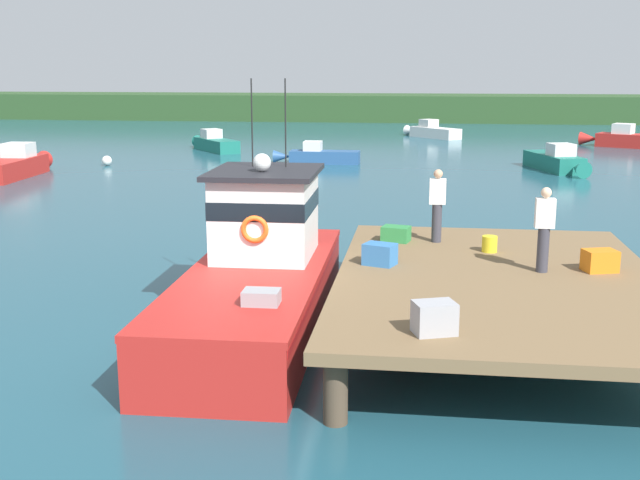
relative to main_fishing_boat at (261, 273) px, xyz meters
The scene contains 19 objects.
ground_plane 1.08m from the main_fishing_boat, 119.12° to the right, with size 200.00×200.00×0.00m, color #1E4C5B.
dock 4.62m from the main_fishing_boat, ahead, with size 6.00×9.00×1.20m.
main_fishing_boat is the anchor object (origin of this frame).
crate_single_by_cleat 5.11m from the main_fishing_boat, 48.25° to the right, with size 0.60×0.44×0.48m, color #9E9EA3.
crate_single_far 6.58m from the main_fishing_boat, ahead, with size 0.60×0.44×0.42m, color orange.
crate_stack_near_edge 2.40m from the main_fishing_boat, ahead, with size 0.60×0.44×0.43m, color #3370B2.
crate_stack_mid_dock 3.57m from the main_fishing_boat, 43.13° to the left, with size 0.60×0.44×0.34m, color #2D8442.
bait_bucket 4.90m from the main_fishing_boat, 19.83° to the left, with size 0.32×0.32×0.34m, color yellow.
deckhand_by_the_boat 5.56m from the main_fishing_boat, ahead, with size 0.36×0.22×1.63m.
deckhand_further_back 4.41m from the main_fishing_boat, 35.54° to the left, with size 0.36×0.22×1.63m.
moored_boat_far_right 26.83m from the main_fishing_boat, 68.95° to the left, with size 2.54×5.51×1.38m.
moored_boat_far_left 25.15m from the main_fishing_boat, 128.67° to the left, with size 1.77×6.07×1.53m.
moored_boat_mid_harbor 26.73m from the main_fishing_boat, 95.13° to the left, with size 4.59×1.19×1.17m.
moored_boat_outer_mooring 40.80m from the main_fishing_boat, 66.91° to the left, with size 5.70×3.74×1.48m.
moored_boat_near_channel 33.52m from the main_fishing_boat, 106.57° to the left, with size 3.96×4.63×1.30m.
moored_boat_off_the_point 43.19m from the main_fishing_boat, 85.16° to the left, with size 4.20×4.41×1.29m.
mooring_buoy_spare_mooring 27.52m from the main_fishing_boat, 118.52° to the left, with size 0.51×0.51×0.51m, color silver.
mooring_buoy_outer 13.26m from the main_fishing_boat, 93.94° to the left, with size 0.46×0.46×0.46m, color red.
far_shoreline 61.65m from the main_fishing_boat, 90.18° to the left, with size 120.00×8.00×2.40m, color #284723.
Camera 1 is at (3.37, -14.67, 5.04)m, focal length 44.57 mm.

